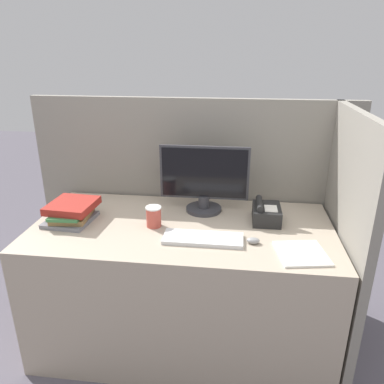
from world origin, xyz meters
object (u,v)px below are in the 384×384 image
Objects in this scene: mouse at (253,241)px; coffee_cup at (154,217)px; monitor at (204,181)px; desk_telephone at (266,213)px; keyboard at (203,238)px; book_stack at (72,212)px.

coffee_cup is at bearing 166.44° from mouse.
monitor is at bearing 44.59° from coffee_cup.
desk_telephone reaches higher than coffee_cup.
monitor is at bearing 94.80° from keyboard.
mouse is at bearing -52.98° from monitor.
book_stack is (-1.01, 0.14, 0.04)m from mouse.
book_stack is (-0.72, -0.24, -0.13)m from monitor.
monitor is 0.40m from desk_telephone.
monitor is 0.50m from mouse.
monitor reaches higher than mouse.
coffee_cup reaches higher than mouse.
monitor reaches higher than book_stack.
monitor is 0.38m from coffee_cup.
mouse is (0.28, -0.38, -0.17)m from monitor.
desk_telephone reaches higher than mouse.
desk_telephone is at bearing 6.96° from book_stack.
desk_telephone reaches higher than book_stack.
keyboard is 6.21× the size of mouse.
book_stack is at bearing 172.15° from mouse.
monitor is 2.51× the size of desk_telephone.
keyboard is 0.77m from book_stack.
book_stack reaches higher than keyboard.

